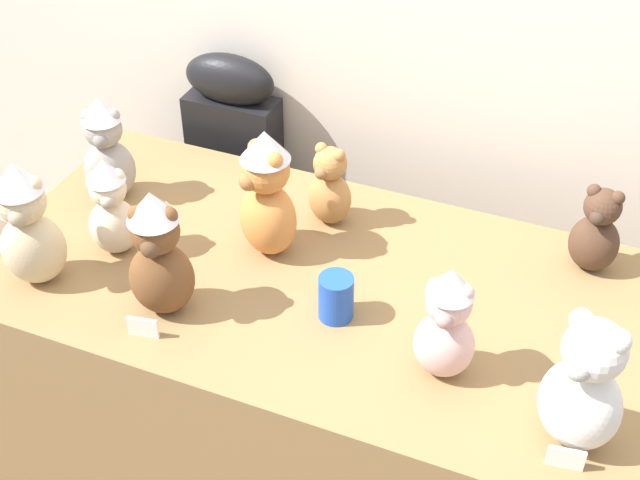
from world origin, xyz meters
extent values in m
cube|color=olive|center=(0.00, 0.25, 0.36)|extent=(1.64, 0.83, 0.73)
cube|color=black|center=(-0.51, 0.79, 0.42)|extent=(0.28, 0.12, 0.83)
ellipsoid|color=black|center=(-0.51, 0.79, 0.89)|extent=(0.28, 0.12, 0.15)
ellipsoid|color=#D17F3D|center=(-0.16, 0.31, 0.82)|extent=(0.20, 0.19, 0.19)
sphere|color=#D17F3D|center=(-0.16, 0.31, 0.96)|extent=(0.11, 0.11, 0.11)
sphere|color=#D17F3D|center=(-0.19, 0.33, 1.01)|extent=(0.04, 0.04, 0.04)
sphere|color=#D17F3D|center=(-0.13, 0.29, 1.01)|extent=(0.04, 0.04, 0.04)
sphere|color=#A06536|center=(-0.18, 0.27, 0.95)|extent=(0.05, 0.05, 0.05)
cone|color=silver|center=(-0.16, 0.31, 1.03)|extent=(0.12, 0.12, 0.07)
ellipsoid|color=beige|center=(0.35, 0.08, 0.81)|extent=(0.13, 0.12, 0.16)
sphere|color=beige|center=(0.35, 0.08, 0.92)|extent=(0.09, 0.09, 0.09)
sphere|color=beige|center=(0.32, 0.07, 0.96)|extent=(0.04, 0.04, 0.04)
sphere|color=beige|center=(0.38, 0.08, 0.96)|extent=(0.04, 0.04, 0.04)
sphere|color=#A88783|center=(0.35, 0.04, 0.91)|extent=(0.04, 0.04, 0.04)
cone|color=silver|center=(0.35, 0.08, 0.98)|extent=(0.10, 0.10, 0.06)
ellipsoid|color=white|center=(0.63, 0.00, 0.83)|extent=(0.20, 0.18, 0.20)
sphere|color=white|center=(0.63, 0.00, 0.97)|extent=(0.12, 0.12, 0.12)
sphere|color=white|center=(0.60, 0.01, 1.02)|extent=(0.04, 0.04, 0.04)
sphere|color=white|center=(0.67, -0.01, 1.02)|extent=(0.04, 0.04, 0.04)
sphere|color=#B4B3AF|center=(0.61, -0.05, 0.96)|extent=(0.05, 0.05, 0.05)
ellipsoid|color=#4C3323|center=(0.58, 0.54, 0.80)|extent=(0.13, 0.12, 0.15)
sphere|color=#4C3323|center=(0.58, 0.54, 0.91)|extent=(0.09, 0.09, 0.09)
sphere|color=#4C3323|center=(0.56, 0.55, 0.94)|extent=(0.03, 0.03, 0.03)
sphere|color=#4C3323|center=(0.61, 0.54, 0.94)|extent=(0.03, 0.03, 0.03)
sphere|color=#412E23|center=(0.58, 0.50, 0.90)|extent=(0.04, 0.04, 0.04)
ellipsoid|color=#B27A42|center=(-0.07, 0.48, 0.80)|extent=(0.13, 0.12, 0.14)
sphere|color=#B27A42|center=(-0.07, 0.48, 0.91)|extent=(0.09, 0.09, 0.09)
sphere|color=#B27A42|center=(-0.09, 0.48, 0.94)|extent=(0.03, 0.03, 0.03)
sphere|color=#B27A42|center=(-0.04, 0.47, 0.94)|extent=(0.03, 0.03, 0.03)
sphere|color=olive|center=(-0.07, 0.44, 0.90)|extent=(0.04, 0.04, 0.04)
ellipsoid|color=#CCB78E|center=(-0.62, 0.00, 0.82)|extent=(0.19, 0.18, 0.18)
sphere|color=#CCB78E|center=(-0.62, 0.00, 0.96)|extent=(0.11, 0.11, 0.11)
sphere|color=#CCB78E|center=(-0.65, -0.02, 1.00)|extent=(0.04, 0.04, 0.04)
sphere|color=#CCB78E|center=(-0.59, 0.02, 1.00)|extent=(0.04, 0.04, 0.04)
sphere|color=#9D8E71|center=(-0.59, -0.04, 0.95)|extent=(0.05, 0.05, 0.05)
cone|color=silver|center=(-0.62, 0.00, 1.02)|extent=(0.12, 0.12, 0.07)
ellipsoid|color=gray|center=(-0.65, 0.36, 0.81)|extent=(0.17, 0.16, 0.17)
sphere|color=gray|center=(-0.65, 0.36, 0.93)|extent=(0.10, 0.10, 0.10)
sphere|color=gray|center=(-0.68, 0.35, 0.97)|extent=(0.04, 0.04, 0.04)
sphere|color=gray|center=(-0.62, 0.37, 0.97)|extent=(0.04, 0.04, 0.04)
sphere|color=slate|center=(-0.63, 0.32, 0.93)|extent=(0.04, 0.04, 0.04)
cone|color=silver|center=(-0.65, 0.36, 0.99)|extent=(0.10, 0.10, 0.06)
ellipsoid|color=beige|center=(-0.51, 0.16, 0.80)|extent=(0.16, 0.15, 0.15)
sphere|color=beige|center=(-0.51, 0.16, 0.91)|extent=(0.09, 0.09, 0.09)
sphere|color=beige|center=(-0.53, 0.15, 0.95)|extent=(0.03, 0.03, 0.03)
sphere|color=beige|center=(-0.48, 0.18, 0.95)|extent=(0.03, 0.03, 0.03)
sphere|color=#ABA08A|center=(-0.49, 0.13, 0.90)|extent=(0.04, 0.04, 0.04)
cone|color=silver|center=(-0.51, 0.16, 0.97)|extent=(0.09, 0.09, 0.06)
ellipsoid|color=brown|center=(-0.29, 0.02, 0.82)|extent=(0.18, 0.16, 0.18)
sphere|color=brown|center=(-0.29, 0.02, 0.95)|extent=(0.11, 0.11, 0.11)
sphere|color=brown|center=(-0.32, 0.01, 0.99)|extent=(0.04, 0.04, 0.04)
sphere|color=brown|center=(-0.26, 0.03, 0.99)|extent=(0.04, 0.04, 0.04)
sphere|color=brown|center=(-0.27, -0.02, 0.94)|extent=(0.05, 0.05, 0.05)
cone|color=silver|center=(-0.29, 0.02, 1.02)|extent=(0.11, 0.11, 0.07)
cylinder|color=blue|center=(0.08, 0.15, 0.78)|extent=(0.08, 0.08, 0.11)
cube|color=white|center=(0.63, -0.07, 0.75)|extent=(0.07, 0.02, 0.05)
cube|color=white|center=(-0.29, -0.07, 0.75)|extent=(0.07, 0.02, 0.05)
camera|label=1|loc=(0.59, -1.18, 2.07)|focal=48.15mm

